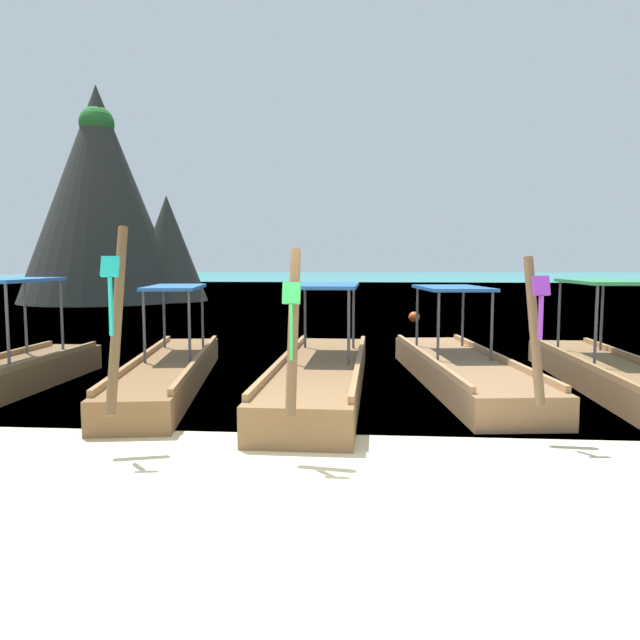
{
  "coord_description": "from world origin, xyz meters",
  "views": [
    {
      "loc": [
        0.77,
        -6.18,
        2.25
      ],
      "look_at": [
        0.0,
        3.6,
        1.3
      ],
      "focal_mm": 34.4,
      "sensor_mm": 36.0,
      "label": 1
    }
  ],
  "objects_px": {
    "longtail_boat_green_ribbon": "(321,374)",
    "mooring_buoy_near": "(414,317)",
    "longtail_boat_turquoise_ribbon": "(169,370)",
    "karst_rock": "(107,200)",
    "longtail_boat_violet_ribbon": "(462,369)",
    "longtail_boat_blue_ribbon": "(615,375)"
  },
  "relations": [
    {
      "from": "karst_rock",
      "to": "mooring_buoy_near",
      "type": "height_order",
      "value": "karst_rock"
    },
    {
      "from": "longtail_boat_turquoise_ribbon",
      "to": "karst_rock",
      "type": "distance_m",
      "value": 25.72
    },
    {
      "from": "longtail_boat_violet_ribbon",
      "to": "karst_rock",
      "type": "height_order",
      "value": "karst_rock"
    },
    {
      "from": "longtail_boat_green_ribbon",
      "to": "mooring_buoy_near",
      "type": "bearing_deg",
      "value": 78.49
    },
    {
      "from": "longtail_boat_blue_ribbon",
      "to": "longtail_boat_violet_ribbon",
      "type": "bearing_deg",
      "value": 170.44
    },
    {
      "from": "longtail_boat_violet_ribbon",
      "to": "mooring_buoy_near",
      "type": "height_order",
      "value": "longtail_boat_violet_ribbon"
    },
    {
      "from": "longtail_boat_turquoise_ribbon",
      "to": "karst_rock",
      "type": "relative_size",
      "value": 0.61
    },
    {
      "from": "longtail_boat_turquoise_ribbon",
      "to": "mooring_buoy_near",
      "type": "height_order",
      "value": "longtail_boat_turquoise_ribbon"
    },
    {
      "from": "longtail_boat_blue_ribbon",
      "to": "longtail_boat_green_ribbon",
      "type": "bearing_deg",
      "value": -175.13
    },
    {
      "from": "longtail_boat_turquoise_ribbon",
      "to": "longtail_boat_violet_ribbon",
      "type": "bearing_deg",
      "value": 6.43
    },
    {
      "from": "longtail_boat_violet_ribbon",
      "to": "karst_rock",
      "type": "distance_m",
      "value": 27.88
    },
    {
      "from": "mooring_buoy_near",
      "to": "longtail_boat_violet_ribbon",
      "type": "bearing_deg",
      "value": -89.87
    },
    {
      "from": "longtail_boat_turquoise_ribbon",
      "to": "longtail_boat_green_ribbon",
      "type": "bearing_deg",
      "value": -5.54
    },
    {
      "from": "longtail_boat_violet_ribbon",
      "to": "mooring_buoy_near",
      "type": "relative_size",
      "value": 16.66
    },
    {
      "from": "longtail_boat_green_ribbon",
      "to": "longtail_boat_violet_ribbon",
      "type": "bearing_deg",
      "value": 18.87
    },
    {
      "from": "longtail_boat_turquoise_ribbon",
      "to": "longtail_boat_violet_ribbon",
      "type": "relative_size",
      "value": 1.05
    },
    {
      "from": "longtail_boat_blue_ribbon",
      "to": "mooring_buoy_near",
      "type": "relative_size",
      "value": 17.5
    },
    {
      "from": "longtail_boat_turquoise_ribbon",
      "to": "mooring_buoy_near",
      "type": "bearing_deg",
      "value": 66.34
    },
    {
      "from": "longtail_boat_green_ribbon",
      "to": "karst_rock",
      "type": "height_order",
      "value": "karst_rock"
    },
    {
      "from": "longtail_boat_turquoise_ribbon",
      "to": "mooring_buoy_near",
      "type": "distance_m",
      "value": 13.0
    },
    {
      "from": "longtail_boat_turquoise_ribbon",
      "to": "longtail_boat_green_ribbon",
      "type": "distance_m",
      "value": 2.75
    },
    {
      "from": "karst_rock",
      "to": "mooring_buoy_near",
      "type": "bearing_deg",
      "value": -33.79
    }
  ]
}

